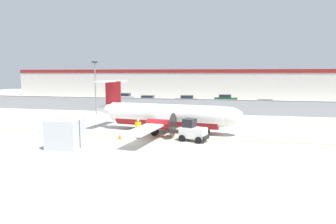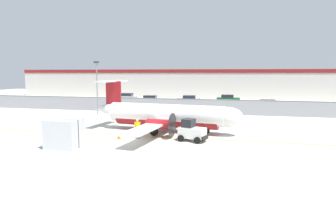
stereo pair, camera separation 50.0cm
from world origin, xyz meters
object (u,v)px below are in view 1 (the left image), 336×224
at_px(baggage_tug, 193,131).
at_px(parked_car_1, 148,100).
at_px(traffic_cone_near_right, 150,130).
at_px(parked_car_0, 124,97).
at_px(cargo_container, 65,134).
at_px(parked_car_4, 266,105).
at_px(apron_light_pole, 95,83).
at_px(parked_car_3, 226,99).
at_px(traffic_cone_far_left, 199,129).
at_px(parked_car_2, 186,100).
at_px(ground_crew_worker, 138,128).
at_px(commuter_airplane, 168,115).
at_px(traffic_cone_near_left, 120,135).

relative_size(baggage_tug, parked_car_1, 0.60).
distance_m(traffic_cone_near_right, parked_car_0, 32.40).
bearing_deg(cargo_container, baggage_tug, 24.04).
distance_m(parked_car_4, apron_light_pole, 25.37).
relative_size(parked_car_1, parked_car_3, 1.01).
distance_m(traffic_cone_far_left, parked_car_4, 20.38).
bearing_deg(traffic_cone_near_right, parked_car_1, 106.23).
xyz_separation_m(parked_car_0, parked_car_1, (6.43, -4.75, 0.00)).
relative_size(parked_car_2, apron_light_pole, 0.59).
relative_size(traffic_cone_far_left, parked_car_0, 0.15).
bearing_deg(apron_light_pole, ground_crew_worker, -52.43).
distance_m(cargo_container, traffic_cone_far_left, 12.57).
bearing_deg(ground_crew_worker, parked_car_0, -158.06).
bearing_deg(ground_crew_worker, baggage_tug, 88.74).
xyz_separation_m(parked_car_4, apron_light_pole, (-23.42, -9.13, 3.41)).
relative_size(commuter_airplane, parked_car_0, 3.79).
bearing_deg(parked_car_3, traffic_cone_near_left, -103.00).
xyz_separation_m(commuter_airplane, parked_car_4, (11.00, 19.23, -0.71)).
relative_size(cargo_container, traffic_cone_near_right, 3.83).
relative_size(traffic_cone_near_left, parked_car_3, 0.15).
height_order(baggage_tug, parked_car_0, baggage_tug).
bearing_deg(traffic_cone_near_right, parked_car_2, 91.08).
distance_m(parked_car_2, parked_car_3, 7.65).
height_order(cargo_container, parked_car_1, cargo_container).
distance_m(ground_crew_worker, traffic_cone_far_left, 6.37).
bearing_deg(commuter_airplane, parked_car_3, 87.65).
bearing_deg(parked_car_0, cargo_container, 102.02).
distance_m(baggage_tug, parked_car_0, 36.71).
height_order(traffic_cone_near_left, traffic_cone_near_right, same).
bearing_deg(commuter_airplane, traffic_cone_near_left, -123.22).
xyz_separation_m(traffic_cone_near_left, parked_car_2, (1.40, 29.31, 0.58)).
bearing_deg(traffic_cone_near_left, parked_car_2, 87.26).
bearing_deg(parked_car_0, parked_car_4, 158.95).
bearing_deg(apron_light_pole, cargo_container, -71.36).
distance_m(parked_car_0, parked_car_3, 19.99).
bearing_deg(baggage_tug, parked_car_0, 137.04).
bearing_deg(traffic_cone_far_left, ground_crew_worker, -140.98).
bearing_deg(baggage_tug, ground_crew_worker, -163.05).
distance_m(baggage_tug, parked_car_4, 24.20).
relative_size(cargo_container, traffic_cone_far_left, 3.83).
bearing_deg(baggage_tug, cargo_container, -136.85).
height_order(ground_crew_worker, parked_car_2, same).
distance_m(commuter_airplane, ground_crew_worker, 4.05).
distance_m(commuter_airplane, baggage_tug, 4.59).
bearing_deg(traffic_cone_near_left, baggage_tug, 4.75).
relative_size(ground_crew_worker, traffic_cone_far_left, 2.66).
bearing_deg(baggage_tug, parked_car_4, 87.94).
height_order(cargo_container, parked_car_2, cargo_container).
height_order(traffic_cone_far_left, parked_car_3, parked_car_3).
bearing_deg(traffic_cone_far_left, parked_car_2, 101.47).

